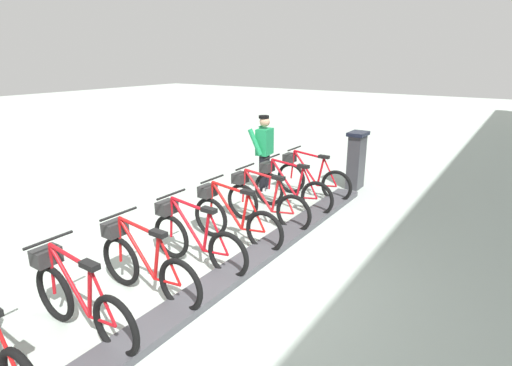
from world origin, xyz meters
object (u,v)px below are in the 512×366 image
Objects in this scene: bike_docked_1 at (289,188)px; bike_docked_6 at (78,299)px; bike_docked_0 at (310,177)px; worker_near_rack at (264,150)px; bike_docked_3 at (233,218)px; payment_kiosk at (356,159)px; bike_docked_5 at (144,264)px; bike_docked_2 at (264,202)px; bike_docked_4 at (194,238)px.

bike_docked_1 is 4.52m from bike_docked_6.
bike_docked_0 is 5.42m from bike_docked_6.
bike_docked_6 is 1.04× the size of worker_near_rack.
bike_docked_6 is (0.00, 4.52, 0.00)m from bike_docked_1.
bike_docked_3 is (0.00, 2.71, 0.00)m from bike_docked_0.
bike_docked_5 is at bearing 84.21° from payment_kiosk.
worker_near_rack is at bearing -57.65° from bike_docked_2.
bike_docked_6 is at bearing 90.00° from bike_docked_0.
bike_docked_3 is 1.00× the size of bike_docked_6.
bike_docked_4 and bike_docked_5 have the same top height.
payment_kiosk is 4.78m from bike_docked_4.
bike_docked_2 and bike_docked_4 have the same top height.
worker_near_rack reaches higher than payment_kiosk.
bike_docked_0 is 3.61m from bike_docked_4.
bike_docked_1 is 0.90m from bike_docked_2.
bike_docked_5 is (0.00, 1.81, 0.00)m from bike_docked_3.
bike_docked_0 is 4.52m from bike_docked_5.
payment_kiosk is at bearing -116.98° from bike_docked_0.
bike_docked_1 is (0.00, 0.90, 0.00)m from bike_docked_0.
bike_docked_5 is 4.50m from worker_near_rack.
payment_kiosk is 0.74× the size of bike_docked_5.
worker_near_rack is at bearing -78.79° from bike_docked_6.
bike_docked_1 is 1.81m from bike_docked_3.
bike_docked_0 and bike_docked_2 have the same top height.
bike_docked_0 is at bearing -90.00° from bike_docked_5.
worker_near_rack is at bearing 38.54° from payment_kiosk.
bike_docked_3 is at bearing 81.51° from payment_kiosk.
bike_docked_2 is 3.61m from bike_docked_6.
payment_kiosk is 5.67m from bike_docked_5.
bike_docked_6 is at bearing 90.00° from bike_docked_5.
bike_docked_4 is at bearing 90.00° from bike_docked_0.
bike_docked_1 is 1.00× the size of bike_docked_2.
bike_docked_1 is at bearing -90.00° from bike_docked_4.
bike_docked_2 and bike_docked_5 have the same top height.
bike_docked_1 is at bearing 90.00° from bike_docked_0.
bike_docked_2 is (0.00, 0.90, 0.00)m from bike_docked_1.
payment_kiosk is 3.88m from bike_docked_3.
bike_docked_5 is (0.00, 2.71, 0.00)m from bike_docked_2.
bike_docked_5 is (0.00, 3.61, 0.00)m from bike_docked_1.
bike_docked_0 is 1.00× the size of bike_docked_1.
bike_docked_0 is at bearing -90.00° from bike_docked_1.
bike_docked_1 is at bearing -90.00° from bike_docked_6.
bike_docked_3 is (0.00, 0.90, 0.00)m from bike_docked_2.
payment_kiosk is at bearing -95.79° from bike_docked_5.
bike_docked_3 is at bearing 90.00° from bike_docked_2.
payment_kiosk is 0.74× the size of bike_docked_4.
bike_docked_1 is 1.00× the size of bike_docked_3.
payment_kiosk reaches higher than bike_docked_1.
bike_docked_2 is at bearing -90.00° from bike_docked_4.
bike_docked_6 is (0.00, 5.42, 0.00)m from bike_docked_0.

